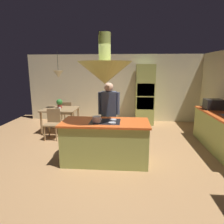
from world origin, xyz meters
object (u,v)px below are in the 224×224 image
object	(u,v)px
oven_tower	(145,95)
person_at_island	(109,112)
kitchen_island	(105,142)
cooking_pot_on_cooktop	(97,119)
microwave_on_counter	(213,104)
chair_by_back_wall	(67,112)
potted_plant_on_table	(60,103)
chair_facing_island	(53,122)
dining_table	(60,111)
cup_on_table	(60,109)

from	to	relation	value
oven_tower	person_at_island	bearing A→B (deg)	-113.12
kitchen_island	cooking_pot_on_cooktop	world-z (taller)	cooking_pot_on_cooktop
kitchen_island	microwave_on_counter	distance (m)	3.28
chair_by_back_wall	potted_plant_on_table	world-z (taller)	potted_plant_on_table
oven_tower	person_at_island	world-z (taller)	oven_tower
chair_facing_island	microwave_on_counter	world-z (taller)	microwave_on_counter
dining_table	chair_facing_island	bearing A→B (deg)	-90.00
oven_tower	dining_table	world-z (taller)	oven_tower
person_at_island	cooking_pot_on_cooktop	world-z (taller)	person_at_island
chair_by_back_wall	cup_on_table	size ratio (longest dim) A/B	9.67
kitchen_island	chair_facing_island	distance (m)	2.21
dining_table	chair_by_back_wall	bearing A→B (deg)	90.00
kitchen_island	oven_tower	distance (m)	3.48
kitchen_island	cooking_pot_on_cooktop	size ratio (longest dim) A/B	10.42
kitchen_island	chair_facing_island	size ratio (longest dim) A/B	2.16
chair_facing_island	cup_on_table	size ratio (longest dim) A/B	9.67
chair_facing_island	chair_by_back_wall	bearing A→B (deg)	90.00
oven_tower	chair_facing_island	size ratio (longest dim) A/B	2.50
kitchen_island	cup_on_table	distance (m)	2.50
chair_by_back_wall	microwave_on_counter	bearing A→B (deg)	164.49
chair_by_back_wall	kitchen_island	bearing A→B (deg)	121.31
kitchen_island	oven_tower	world-z (taller)	oven_tower
potted_plant_on_table	cooking_pot_on_cooktop	bearing A→B (deg)	-55.49
cup_on_table	microwave_on_counter	xyz separation A→B (m)	(4.48, -0.33, 0.26)
chair_facing_island	cooking_pot_on_cooktop	bearing A→B (deg)	-44.90
microwave_on_counter	cooking_pot_on_cooktop	xyz separation A→B (m)	(-3.00, -1.66, -0.06)
kitchen_island	cup_on_table	bearing A→B (deg)	131.32
cooking_pot_on_cooktop	oven_tower	bearing A→B (deg)	69.52
dining_table	person_at_island	size ratio (longest dim) A/B	0.64
potted_plant_on_table	microwave_on_counter	world-z (taller)	microwave_on_counter
oven_tower	potted_plant_on_table	size ratio (longest dim) A/B	7.25
person_at_island	chair_by_back_wall	bearing A→B (deg)	129.34
person_at_island	chair_facing_island	xyz separation A→B (m)	(-1.72, 0.70, -0.47)
oven_tower	cooking_pot_on_cooktop	bearing A→B (deg)	-110.48
chair_by_back_wall	potted_plant_on_table	size ratio (longest dim) A/B	2.90
oven_tower	potted_plant_on_table	bearing A→B (deg)	-159.08
dining_table	chair_by_back_wall	xyz separation A→B (m)	(0.00, 0.70, -0.16)
oven_tower	cup_on_table	xyz separation A→B (m)	(-2.74, -1.38, -0.28)
oven_tower	chair_facing_island	distance (m)	3.40
dining_table	chair_facing_island	world-z (taller)	chair_facing_island
kitchen_island	microwave_on_counter	world-z (taller)	microwave_on_counter
person_at_island	oven_tower	bearing A→B (deg)	66.88
chair_facing_island	chair_by_back_wall	size ratio (longest dim) A/B	1.00
cooking_pot_on_cooktop	potted_plant_on_table	bearing A→B (deg)	124.51
kitchen_island	cooking_pot_on_cooktop	distance (m)	0.57
person_at_island	chair_by_back_wall	distance (m)	2.75
chair_by_back_wall	cooking_pot_on_cooktop	size ratio (longest dim) A/B	4.83
potted_plant_on_table	cup_on_table	distance (m)	0.34
microwave_on_counter	dining_table	bearing A→B (deg)	172.91
chair_by_back_wall	cooking_pot_on_cooktop	xyz separation A→B (m)	(1.54, -2.93, 0.50)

